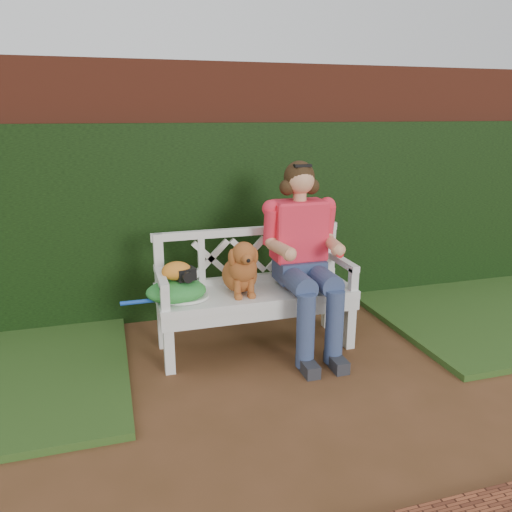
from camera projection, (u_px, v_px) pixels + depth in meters
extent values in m
plane|color=#51321A|center=(310.00, 400.00, 3.21)|extent=(60.00, 60.00, 0.00)
cube|color=maroon|center=(235.00, 189.00, 4.66)|extent=(10.00, 0.30, 2.20)
cube|color=#16360D|center=(241.00, 219.00, 4.52)|extent=(10.00, 0.18, 1.70)
cube|color=#183511|center=(509.00, 307.00, 4.69)|extent=(2.60, 2.00, 0.05)
cube|color=black|center=(185.00, 274.00, 3.57)|extent=(0.15, 0.13, 0.09)
ellipsoid|color=orange|center=(176.00, 271.00, 3.56)|extent=(0.23, 0.18, 0.13)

